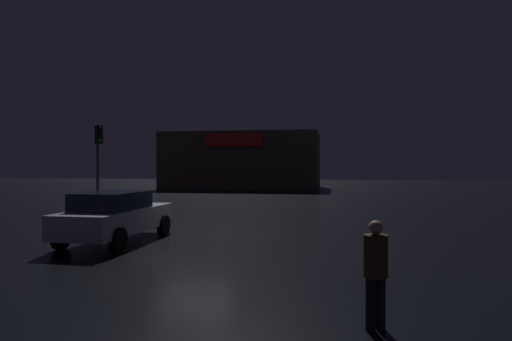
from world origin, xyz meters
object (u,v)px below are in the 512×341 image
at_px(traffic_signal_opposite, 98,150).
at_px(pedestrian, 376,267).
at_px(store_building, 243,161).
at_px(car_near, 116,216).

relative_size(traffic_signal_opposite, pedestrian, 2.73).
bearing_deg(traffic_signal_opposite, store_building, 86.06).
bearing_deg(pedestrian, car_near, 138.62).
bearing_deg(car_near, pedestrian, -41.38).
xyz_separation_m(traffic_signal_opposite, car_near, (4.62, -7.36, -2.25)).
bearing_deg(store_building, pedestrian, -75.95).
bearing_deg(pedestrian, traffic_signal_opposite, 130.72).
relative_size(car_near, pedestrian, 2.99).
height_order(traffic_signal_opposite, car_near, traffic_signal_opposite).
xyz_separation_m(store_building, car_near, (2.82, -33.41, -2.01)).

